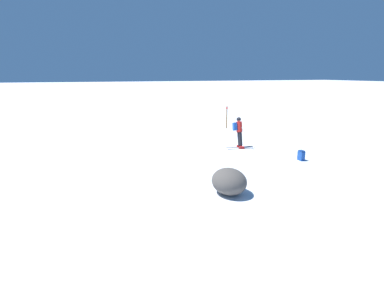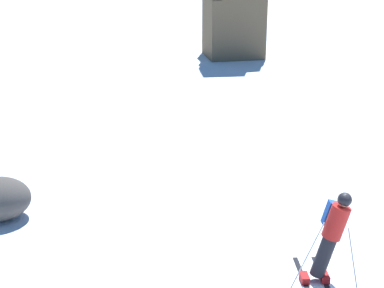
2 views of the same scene
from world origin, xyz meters
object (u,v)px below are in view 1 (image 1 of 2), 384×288
(skier, at_px, (239,131))
(exposed_boulder_0, at_px, (229,181))
(trail_marker, at_px, (227,116))
(spare_backpack, at_px, (301,155))

(skier, bearing_deg, exposed_boulder_0, 156.59)
(skier, height_order, exposed_boulder_0, skier)
(exposed_boulder_0, distance_m, trail_marker, 13.01)
(skier, distance_m, exposed_boulder_0, 7.01)
(skier, height_order, spare_backpack, skier)
(skier, height_order, trail_marker, skier)
(trail_marker, bearing_deg, skier, 159.81)
(skier, bearing_deg, trail_marker, -12.02)
(exposed_boulder_0, bearing_deg, skier, -31.59)
(spare_backpack, relative_size, exposed_boulder_0, 0.36)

